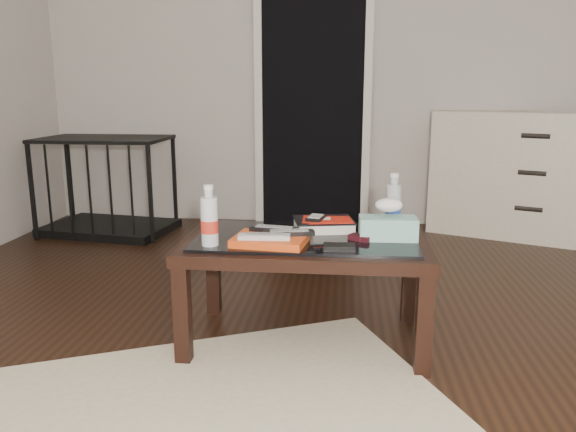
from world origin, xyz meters
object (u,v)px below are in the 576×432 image
Objects in this scene: pet_crate at (108,202)px; dresser at (520,174)px; coffee_table at (306,251)px; water_bottle_right at (394,200)px; water_bottle_left at (209,215)px; textbook at (324,224)px; tissue_box at (388,228)px.

dresser is at bearing 12.92° from pet_crate.
water_bottle_right is (0.37, 0.21, 0.18)m from coffee_table.
dresser is at bearing 49.94° from water_bottle_left.
coffee_table is 0.77× the size of dresser.
textbook is at bearing 34.10° from water_bottle_left.
textbook is 1.09× the size of tissue_box.
water_bottle_left is at bearing -106.65° from dresser.
pet_crate is 3.92× the size of textbook.
tissue_box is at bearing 13.38° from water_bottle_left.
tissue_box reaches higher than textbook.
pet_crate reaches higher than water_bottle_left.
dresser is at bearing 42.15° from textbook.
coffee_table is 1.02× the size of pet_crate.
water_bottle_left is 1.03× the size of tissue_box.
water_bottle_right is at bearing -97.75° from dresser.
water_bottle_left reaches higher than tissue_box.
water_bottle_left reaches higher than textbook.
water_bottle_right reaches higher than textbook.
coffee_table is 0.16m from textbook.
textbook is (0.07, 0.12, 0.09)m from coffee_table.
water_bottle_left is 0.83m from water_bottle_right.
water_bottle_left is (-0.43, -0.29, 0.10)m from textbook.
pet_crate is 2.33m from textbook.
textbook is 1.05× the size of water_bottle_left.
coffee_table is at bearing -38.37° from pet_crate.
coffee_table is 4.00× the size of textbook.
dresser is 5.20× the size of textbook.
pet_crate is at bearing -152.25° from dresser.
dresser reaches higher than textbook.
coffee_table is 4.35× the size of tissue_box.
water_bottle_left is at bearing -168.77° from tissue_box.
coffee_table is 4.20× the size of water_bottle_left.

